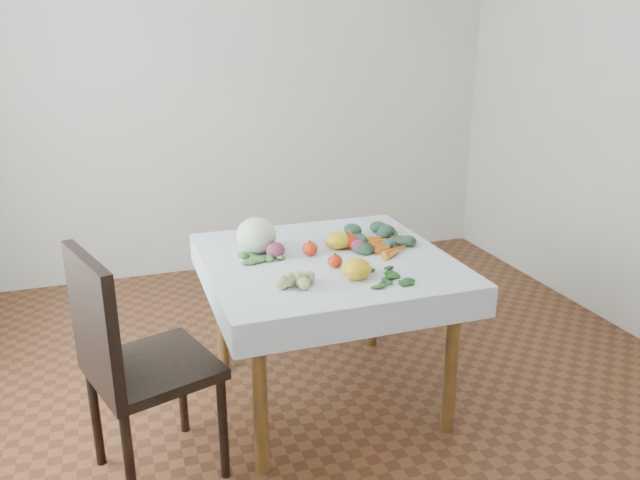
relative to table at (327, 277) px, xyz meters
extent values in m
plane|color=brown|center=(0.00, 0.00, -0.65)|extent=(4.00, 4.00, 0.00)
cube|color=beige|center=(0.00, 2.00, 0.70)|extent=(4.00, 0.04, 2.70)
cube|color=brown|center=(0.00, 0.00, 0.08)|extent=(1.00, 1.00, 0.04)
cylinder|color=brown|center=(-0.44, -0.44, -0.30)|extent=(0.06, 0.06, 0.71)
cylinder|color=brown|center=(0.44, -0.44, -0.30)|extent=(0.06, 0.06, 0.71)
cylinder|color=brown|center=(-0.44, 0.44, -0.30)|extent=(0.06, 0.06, 0.71)
cylinder|color=brown|center=(0.44, 0.44, -0.30)|extent=(0.06, 0.06, 0.71)
cube|color=white|center=(0.00, 0.00, 0.10)|extent=(1.12, 1.12, 0.01)
cube|color=black|center=(-0.84, -0.30, -0.17)|extent=(0.57, 0.57, 0.04)
cube|color=black|center=(-1.04, -0.36, 0.11)|extent=(0.18, 0.45, 0.50)
cylinder|color=black|center=(-0.97, -0.54, -0.42)|extent=(0.04, 0.04, 0.47)
cylinder|color=black|center=(-0.59, -0.42, -0.42)|extent=(0.04, 0.04, 0.47)
cylinder|color=black|center=(-1.09, -0.17, -0.42)|extent=(0.04, 0.04, 0.47)
cylinder|color=black|center=(-0.71, -0.05, -0.42)|extent=(0.04, 0.04, 0.47)
ellipsoid|color=#DAF4CC|center=(-0.29, 0.18, 0.19)|extent=(0.21, 0.21, 0.17)
ellipsoid|color=red|center=(0.17, 0.14, 0.13)|extent=(0.09, 0.09, 0.06)
ellipsoid|color=red|center=(-0.07, 0.05, 0.13)|extent=(0.09, 0.09, 0.06)
ellipsoid|color=red|center=(0.15, 0.08, 0.14)|extent=(0.10, 0.10, 0.07)
ellipsoid|color=red|center=(-0.01, -0.14, 0.13)|extent=(0.08, 0.08, 0.06)
ellipsoid|color=gold|center=(0.09, 0.10, 0.14)|extent=(0.13, 0.13, 0.08)
ellipsoid|color=gold|center=(0.03, -0.29, 0.15)|extent=(0.13, 0.13, 0.09)
ellipsoid|color=#5F1B41|center=(-0.23, 0.07, 0.14)|extent=(0.10, 0.10, 0.08)
ellipsoid|color=#5F1B41|center=(0.17, 0.02, 0.13)|extent=(0.07, 0.07, 0.06)
ellipsoid|color=#97B267|center=(-0.23, -0.32, 0.13)|extent=(0.06, 0.06, 0.05)
ellipsoid|color=#97B267|center=(-0.26, -0.30, 0.13)|extent=(0.06, 0.06, 0.05)
ellipsoid|color=#97B267|center=(-0.24, -0.35, 0.13)|extent=(0.06, 0.06, 0.05)
ellipsoid|color=#97B267|center=(-0.20, -0.29, 0.13)|extent=(0.06, 0.06, 0.05)
ellipsoid|color=#97B267|center=(-0.32, -0.32, 0.13)|extent=(0.06, 0.06, 0.05)
cone|color=orange|center=(0.34, 0.13, 0.12)|extent=(0.21, 0.05, 0.03)
cone|color=orange|center=(0.34, 0.10, 0.12)|extent=(0.21, 0.07, 0.03)
cone|color=orange|center=(0.34, 0.07, 0.12)|extent=(0.21, 0.08, 0.03)
cone|color=orange|center=(0.34, 0.03, 0.12)|extent=(0.21, 0.10, 0.03)
cone|color=orange|center=(0.34, 0.00, 0.12)|extent=(0.21, 0.12, 0.03)
cone|color=orange|center=(0.34, -0.04, 0.12)|extent=(0.20, 0.13, 0.03)
cone|color=orange|center=(0.34, -0.07, 0.12)|extent=(0.19, 0.15, 0.03)
ellipsoid|color=#32523F|center=(0.30, 0.13, 0.13)|extent=(0.08, 0.08, 0.05)
ellipsoid|color=#32523F|center=(0.25, 0.16, 0.13)|extent=(0.08, 0.08, 0.05)
ellipsoid|color=#32523F|center=(0.27, 0.09, 0.13)|extent=(0.08, 0.08, 0.05)
ellipsoid|color=#32523F|center=(0.32, 0.17, 0.13)|extent=(0.08, 0.08, 0.05)
ellipsoid|color=#32523F|center=(0.19, 0.13, 0.13)|extent=(0.08, 0.08, 0.05)
ellipsoid|color=#32523F|center=(0.35, 0.08, 0.13)|extent=(0.08, 0.08, 0.05)
ellipsoid|color=#32523F|center=(0.26, 0.22, 0.13)|extent=(0.08, 0.08, 0.05)
ellipsoid|color=#32523F|center=(0.20, 0.05, 0.13)|extent=(0.08, 0.08, 0.05)
ellipsoid|color=#32523F|center=(0.41, 0.16, 0.13)|extent=(0.08, 0.08, 0.05)
ellipsoid|color=#32523F|center=(0.14, 0.19, 0.13)|extent=(0.08, 0.08, 0.05)
ellipsoid|color=#32523F|center=(0.33, 0.00, 0.13)|extent=(0.08, 0.08, 0.05)
ellipsoid|color=#32523F|center=(0.35, 0.27, 0.13)|extent=(0.08, 0.08, 0.05)
ellipsoid|color=#1B561A|center=(0.14, -0.33, 0.11)|extent=(0.06, 0.04, 0.01)
ellipsoid|color=#1B561A|center=(0.10, -0.32, 0.11)|extent=(0.06, 0.04, 0.01)
ellipsoid|color=#1B561A|center=(0.13, -0.36, 0.11)|extent=(0.06, 0.04, 0.01)
ellipsoid|color=#1B561A|center=(0.14, -0.30, 0.11)|extent=(0.06, 0.04, 0.01)
ellipsoid|color=#1B561A|center=(0.08, -0.35, 0.11)|extent=(0.06, 0.04, 0.01)
ellipsoid|color=#1B561A|center=(0.17, -0.35, 0.11)|extent=(0.06, 0.04, 0.01)
ellipsoid|color=#1B561A|center=(0.10, -0.29, 0.11)|extent=(0.06, 0.04, 0.01)
ellipsoid|color=#1B561A|center=(0.11, -0.38, 0.11)|extent=(0.06, 0.04, 0.01)
ellipsoid|color=#1B561A|center=(0.18, -0.30, 0.11)|extent=(0.06, 0.04, 0.01)
ellipsoid|color=#1B561A|center=(0.05, -0.32, 0.11)|extent=(0.06, 0.04, 0.01)
ellipsoid|color=#1B561A|center=(0.17, -0.39, 0.11)|extent=(0.06, 0.04, 0.01)
ellipsoid|color=#1B561A|center=(0.13, -0.26, 0.11)|extent=(0.06, 0.04, 0.01)
ellipsoid|color=#1B561A|center=(0.05, -0.39, 0.11)|extent=(0.06, 0.04, 0.01)
ellipsoid|color=#1B561A|center=(0.23, -0.33, 0.11)|extent=(0.06, 0.04, 0.01)
ellipsoid|color=#1B561A|center=(0.04, -0.27, 0.11)|extent=(0.06, 0.04, 0.01)
ellipsoid|color=#1B561A|center=(0.13, -0.43, 0.11)|extent=(0.06, 0.04, 0.01)
ellipsoid|color=#1B561A|center=(0.20, -0.25, 0.11)|extent=(0.06, 0.04, 0.01)
ellipsoid|color=#427133|center=(-0.27, 0.10, 0.11)|extent=(0.05, 0.05, 0.02)
ellipsoid|color=#427133|center=(-0.31, 0.11, 0.11)|extent=(0.05, 0.05, 0.02)
ellipsoid|color=#427133|center=(-0.28, 0.08, 0.11)|extent=(0.05, 0.05, 0.02)
ellipsoid|color=#427133|center=(-0.27, 0.13, 0.11)|extent=(0.05, 0.05, 0.02)
ellipsoid|color=#427133|center=(-0.33, 0.09, 0.11)|extent=(0.05, 0.05, 0.02)
ellipsoid|color=#427133|center=(-0.24, 0.08, 0.11)|extent=(0.05, 0.05, 0.02)
ellipsoid|color=#427133|center=(-0.31, 0.15, 0.11)|extent=(0.05, 0.05, 0.02)
ellipsoid|color=#427133|center=(-0.31, 0.05, 0.11)|extent=(0.05, 0.05, 0.02)
ellipsoid|color=#427133|center=(-0.23, 0.13, 0.11)|extent=(0.05, 0.05, 0.02)
ellipsoid|color=#427133|center=(-0.36, 0.12, 0.11)|extent=(0.05, 0.05, 0.02)
ellipsoid|color=#427133|center=(-0.24, 0.04, 0.11)|extent=(0.05, 0.05, 0.02)
ellipsoid|color=#427133|center=(-0.27, 0.18, 0.11)|extent=(0.05, 0.05, 0.02)
ellipsoid|color=#427133|center=(-0.37, 0.05, 0.11)|extent=(0.05, 0.05, 0.02)
camera|label=1|loc=(-0.92, -2.59, 1.12)|focal=35.00mm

